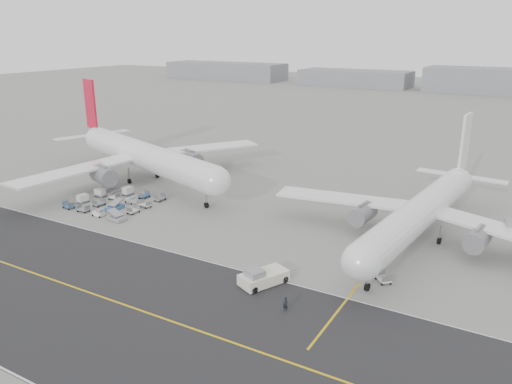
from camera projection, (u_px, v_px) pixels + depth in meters
The scene contains 9 objects.
ground at pixel (178, 246), 81.71m from camera, with size 700.00×700.00×0.00m, color gray.
taxiway at pixel (121, 304), 64.47m from camera, with size 220.00×59.00×0.03m.
horizon_buildings at pixel (507, 94), 282.31m from camera, with size 520.00×28.00×28.00m, color gray, non-canonical shape.
airliner_a at pixel (143, 155), 115.77m from camera, with size 60.60×59.49×21.75m.
airliner_b at pixel (423, 210), 82.60m from camera, with size 52.79×53.63×18.52m.
pushback_tug at pixel (263, 277), 69.21m from camera, with size 5.86×8.90×2.58m.
gse_cluster at pixel (115, 205), 101.57m from camera, with size 20.49×19.77×1.82m, color gray, non-canonical shape.
stray_dolly at pixel (383, 282), 70.11m from camera, with size 1.50×2.44×1.50m, color silver, non-canonical shape.
ground_crew_a at pixel (286, 304), 62.46m from camera, with size 0.71×0.47×1.96m, color black.
Camera 1 is at (48.47, -58.73, 33.50)m, focal length 35.00 mm.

